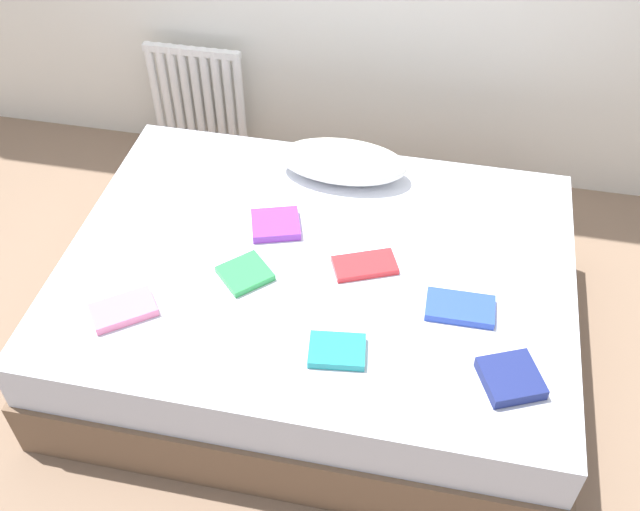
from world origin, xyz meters
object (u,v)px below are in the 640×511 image
(pillow, at_px, (342,162))
(textbook_navy, at_px, (511,378))
(bed, at_px, (318,304))
(textbook_pink, at_px, (123,310))
(textbook_blue, at_px, (460,308))
(textbook_red, at_px, (365,266))
(radiator, at_px, (197,95))
(textbook_purple, at_px, (276,225))
(textbook_teal, at_px, (337,351))
(textbook_green, at_px, (245,273))

(pillow, height_order, textbook_navy, pillow)
(bed, distance_m, textbook_pink, 0.80)
(textbook_pink, relative_size, textbook_blue, 0.92)
(bed, height_order, textbook_red, textbook_red)
(radiator, relative_size, textbook_navy, 2.98)
(textbook_navy, bearing_deg, textbook_purple, 124.70)
(textbook_pink, xyz_separation_m, textbook_navy, (1.37, -0.03, 0.01))
(bed, relative_size, textbook_teal, 10.33)
(textbook_blue, distance_m, textbook_purple, 0.82)
(textbook_purple, bearing_deg, textbook_green, -117.45)
(textbook_green, height_order, textbook_purple, textbook_purple)
(textbook_purple, bearing_deg, textbook_teal, -75.96)
(radiator, height_order, textbook_teal, radiator)
(textbook_pink, bearing_deg, textbook_green, -1.55)
(bed, xyz_separation_m, textbook_green, (-0.25, -0.14, 0.27))
(radiator, distance_m, textbook_pink, 1.63)
(textbook_red, bearing_deg, radiator, 109.11)
(textbook_teal, bearing_deg, textbook_green, 137.19)
(radiator, relative_size, textbook_purple, 2.89)
(textbook_blue, height_order, textbook_red, textbook_blue)
(textbook_red, bearing_deg, textbook_blue, -44.23)
(textbook_teal, relative_size, textbook_navy, 1.04)
(bed, height_order, radiator, radiator)
(pillow, relative_size, textbook_red, 2.32)
(pillow, xyz_separation_m, textbook_purple, (-0.20, -0.39, -0.06))
(textbook_green, relative_size, textbook_navy, 0.93)
(pillow, xyz_separation_m, textbook_blue, (0.56, -0.69, -0.06))
(pillow, height_order, textbook_red, pillow)
(textbook_red, bearing_deg, textbook_pink, -176.89)
(pillow, bearing_deg, textbook_red, -70.76)
(textbook_green, bearing_deg, bed, -16.33)
(bed, distance_m, textbook_teal, 0.53)
(bed, xyz_separation_m, textbook_navy, (0.74, -0.43, 0.28))
(radiator, bearing_deg, textbook_green, -64.12)
(textbook_pink, bearing_deg, textbook_navy, -37.78)
(radiator, xyz_separation_m, pillow, (0.90, -0.66, 0.20))
(textbook_blue, xyz_separation_m, textbook_purple, (-0.76, 0.30, 0.00))
(bed, bearing_deg, textbook_green, -151.77)
(textbook_teal, bearing_deg, textbook_navy, -7.45)
(pillow, height_order, textbook_blue, pillow)
(radiator, bearing_deg, textbook_purple, -56.45)
(textbook_purple, height_order, textbook_red, textbook_purple)
(textbook_purple, xyz_separation_m, textbook_navy, (0.95, -0.58, 0.00))
(pillow, distance_m, textbook_red, 0.58)
(textbook_blue, xyz_separation_m, textbook_navy, (0.18, -0.28, 0.01))
(radiator, xyz_separation_m, textbook_teal, (1.06, -1.63, 0.14))
(textbook_teal, height_order, textbook_navy, textbook_navy)
(radiator, height_order, textbook_navy, radiator)
(textbook_purple, height_order, textbook_navy, textbook_navy)
(textbook_blue, distance_m, textbook_teal, 0.49)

